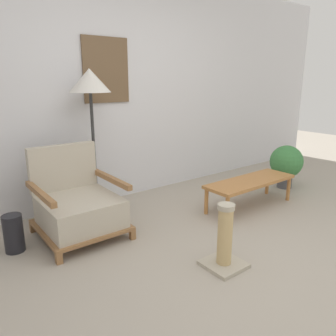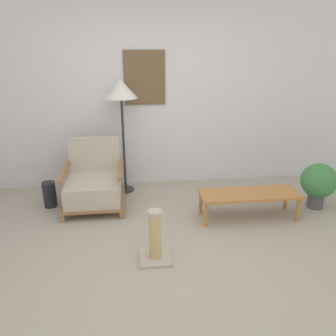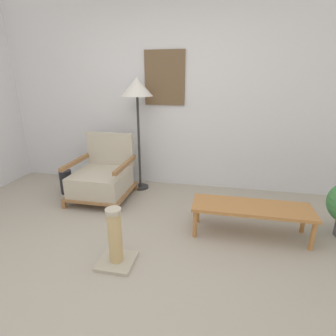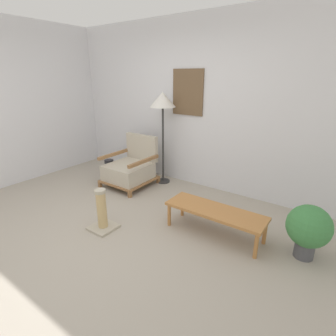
% 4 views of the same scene
% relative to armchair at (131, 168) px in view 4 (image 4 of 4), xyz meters
% --- Properties ---
extents(ground_plane, '(14.00, 14.00, 0.00)m').
position_rel_armchair_xyz_m(ground_plane, '(0.81, -1.42, -0.29)').
color(ground_plane, '#A89E8E').
extents(wall_back, '(8.00, 0.09, 2.70)m').
position_rel_armchair_xyz_m(wall_back, '(0.81, 0.71, 1.06)').
color(wall_back, silver).
rests_on(wall_back, ground_plane).
extents(wall_left, '(0.06, 8.00, 2.70)m').
position_rel_armchair_xyz_m(wall_left, '(-1.70, -0.92, 1.06)').
color(wall_left, silver).
rests_on(wall_left, ground_plane).
extents(armchair, '(0.75, 0.78, 0.83)m').
position_rel_armchair_xyz_m(armchair, '(0.00, 0.00, 0.00)').
color(armchair, olive).
rests_on(armchair, ground_plane).
extents(floor_lamp, '(0.43, 0.43, 1.56)m').
position_rel_armchair_xyz_m(floor_lamp, '(0.39, 0.42, 1.08)').
color(floor_lamp, '#2D2D2D').
rests_on(floor_lamp, ground_plane).
extents(coffee_table, '(1.18, 0.39, 0.33)m').
position_rel_armchair_xyz_m(coffee_table, '(1.86, -0.54, -0.00)').
color(coffee_table, '#B2753D').
rests_on(coffee_table, ground_plane).
extents(vase, '(0.17, 0.17, 0.33)m').
position_rel_armchair_xyz_m(vase, '(-0.58, 0.03, -0.13)').
color(vase, black).
rests_on(vase, ground_plane).
extents(potted_plant, '(0.44, 0.44, 0.59)m').
position_rel_armchair_xyz_m(potted_plant, '(2.82, -0.38, 0.05)').
color(potted_plant, '#4C4C51').
rests_on(potted_plant, ground_plane).
extents(scratching_post, '(0.31, 0.31, 0.53)m').
position_rel_armchair_xyz_m(scratching_post, '(0.69, -1.24, -0.09)').
color(scratching_post, '#B2A893').
rests_on(scratching_post, ground_plane).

